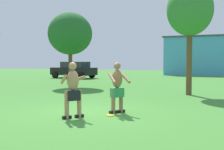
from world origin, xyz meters
The scene contains 8 objects.
ground_plane centered at (0.00, 0.00, 0.00)m, with size 80.00×80.00×0.00m, color #428433.
player_near centered at (-0.05, -0.91, 0.86)m, with size 0.79×0.78×1.64m.
player_in_green centered at (0.87, 0.30, 0.86)m, with size 0.74×0.83×1.63m.
frisbee centered at (0.83, -0.17, 0.01)m, with size 0.27×0.27×0.03m, color yellow.
car_black_mid_lot centered at (-9.37, 15.52, 0.82)m, with size 4.47×2.41×1.58m.
outbuilding_behind_lot centered at (1.78, 27.51, 2.27)m, with size 9.10×6.39×4.52m.
tree_right_field centered at (2.42, 6.09, 4.09)m, with size 2.23×2.23×5.40m.
tree_near_building centered at (-5.21, 7.76, 3.40)m, with size 2.84×2.84×4.76m.
Camera 1 is at (4.05, -8.03, 1.68)m, focal length 44.98 mm.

